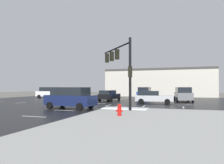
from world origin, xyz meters
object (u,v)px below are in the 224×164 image
at_px(suv_white, 50,92).
at_px(suv_navy, 70,97).
at_px(fire_hydrant, 119,110).
at_px(sedan_silver, 153,97).
at_px(sedan_black, 109,95).
at_px(suv_grey, 183,94).
at_px(suv_blue, 145,93).
at_px(traffic_signal_mast, 120,62).

height_order(suv_white, suv_navy, same).
height_order(fire_hydrant, sedan_silver, sedan_silver).
bearing_deg(sedan_black, suv_grey, -75.43).
xyz_separation_m(fire_hydrant, suv_blue, (-1.85, 22.49, 0.55)).
relative_size(suv_blue, suv_grey, 0.97).
bearing_deg(suv_navy, suv_grey, -122.86).
bearing_deg(sedan_silver, traffic_signal_mast, -110.43).
bearing_deg(suv_white, suv_navy, 125.77).
xyz_separation_m(fire_hydrant, sedan_black, (-6.01, 15.54, 0.32)).
relative_size(suv_navy, suv_grey, 0.99).
height_order(traffic_signal_mast, suv_navy, traffic_signal_mast).
distance_m(sedan_silver, suv_grey, 6.14).
height_order(suv_blue, suv_white, same).
bearing_deg(fire_hydrant, suv_navy, 145.69).
bearing_deg(traffic_signal_mast, suv_navy, 60.10).
xyz_separation_m(sedan_silver, sedan_black, (-6.73, 3.12, 0.00)).
bearing_deg(sedan_black, suv_navy, -175.33).
height_order(sedan_silver, suv_navy, suv_navy).
xyz_separation_m(suv_blue, suv_navy, (-4.14, -18.40, 0.00)).
xyz_separation_m(sedan_silver, suv_navy, (-6.72, -8.32, 0.24)).
relative_size(traffic_signal_mast, suv_blue, 1.25).
relative_size(fire_hydrant, suv_grey, 0.16).
distance_m(sedan_silver, suv_blue, 10.41).
distance_m(sedan_silver, suv_navy, 10.70).
bearing_deg(sedan_black, sedan_silver, -110.27).
bearing_deg(suv_grey, sedan_silver, 137.07).
xyz_separation_m(traffic_signal_mast, fire_hydrant, (1.32, -4.94, -3.82)).
relative_size(suv_white, suv_navy, 1.00).
distance_m(traffic_signal_mast, suv_navy, 5.76).
height_order(fire_hydrant, suv_grey, suv_grey).
bearing_deg(traffic_signal_mast, suv_white, 9.96).
xyz_separation_m(suv_white, suv_navy, (13.14, -15.73, 0.00)).
xyz_separation_m(traffic_signal_mast, suv_blue, (-0.53, 17.55, -3.26)).
relative_size(traffic_signal_mast, sedan_black, 1.31).
height_order(fire_hydrant, suv_navy, suv_navy).
bearing_deg(suv_blue, suv_white, 98.88).
bearing_deg(suv_white, fire_hydrant, 129.88).
relative_size(fire_hydrant, suv_navy, 0.16).
bearing_deg(traffic_signal_mast, fire_hydrant, 154.84).
bearing_deg(suv_white, sedan_silver, 155.43).
bearing_deg(suv_white, sedan_black, 157.81).
bearing_deg(suv_blue, suv_grey, -129.46).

